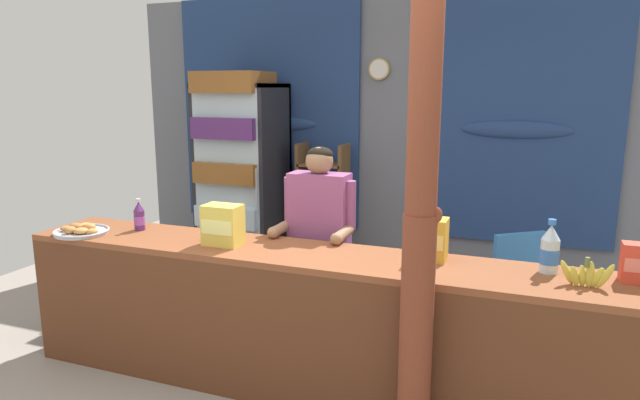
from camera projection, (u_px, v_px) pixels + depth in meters
ground_plane at (333, 345)px, 4.19m from camera, size 7.43×7.43×0.00m
back_wall_curtained at (390, 135)px, 5.46m from camera, size 5.55×0.22×2.80m
stall_counter at (300, 312)px, 3.36m from camera, size 3.85×0.57×0.91m
timber_post at (420, 225)px, 2.72m from camera, size 0.19×0.17×2.59m
drink_fridge at (240, 167)px, 5.52m from camera, size 0.77×0.73×2.05m
bottle_shelf_rack at (323, 210)px, 5.52m from camera, size 0.48×0.28×1.37m
plastic_lawn_chair at (507, 275)px, 4.25m from camera, size 0.62×0.62×0.86m
shopkeeper at (319, 227)px, 3.88m from camera, size 0.53×0.42×1.50m
soda_bottle_water at (550, 250)px, 3.01m from camera, size 0.10×0.10×0.30m
soda_bottle_grape_soda at (139, 217)px, 3.92m from camera, size 0.08×0.08×0.23m
snack_box_choco_powder at (433, 239)px, 3.24m from camera, size 0.16×0.16×0.25m
snack_box_instant_noodle at (223, 225)px, 3.55m from camera, size 0.24×0.16×0.26m
pastry_tray at (81, 230)px, 3.83m from camera, size 0.37×0.37×0.07m
banana_bunch at (586, 275)px, 2.81m from camera, size 0.27×0.06×0.16m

